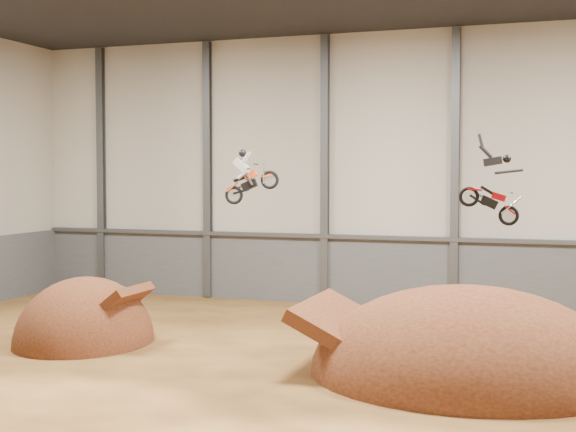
{
  "coord_description": "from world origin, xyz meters",
  "views": [
    {
      "loc": [
        8.35,
        -25.16,
        6.78
      ],
      "look_at": [
        -1.65,
        4.0,
        5.16
      ],
      "focal_mm": 50.0,
      "sensor_mm": 36.0,
      "label": 1
    }
  ],
  "objects_px": {
    "landing_ramp": "(467,376)",
    "fmx_rider_a": "(255,170)",
    "fmx_rider_b": "(485,179)",
    "takeoff_ramp": "(85,343)"
  },
  "relations": [
    {
      "from": "landing_ramp",
      "to": "fmx_rider_a",
      "type": "height_order",
      "value": "fmx_rider_a"
    },
    {
      "from": "landing_ramp",
      "to": "fmx_rider_b",
      "type": "relative_size",
      "value": 3.86
    },
    {
      "from": "takeoff_ramp",
      "to": "fmx_rider_b",
      "type": "distance_m",
      "value": 16.97
    },
    {
      "from": "fmx_rider_a",
      "to": "fmx_rider_b",
      "type": "relative_size",
      "value": 0.86
    },
    {
      "from": "takeoff_ramp",
      "to": "fmx_rider_a",
      "type": "xyz_separation_m",
      "value": [
        6.21,
        2.95,
        6.95
      ]
    },
    {
      "from": "takeoff_ramp",
      "to": "landing_ramp",
      "type": "height_order",
      "value": "landing_ramp"
    },
    {
      "from": "fmx_rider_b",
      "to": "takeoff_ramp",
      "type": "bearing_deg",
      "value": 170.82
    },
    {
      "from": "takeoff_ramp",
      "to": "fmx_rider_a",
      "type": "relative_size",
      "value": 2.61
    },
    {
      "from": "takeoff_ramp",
      "to": "fmx_rider_b",
      "type": "height_order",
      "value": "fmx_rider_b"
    },
    {
      "from": "landing_ramp",
      "to": "fmx_rider_b",
      "type": "height_order",
      "value": "fmx_rider_b"
    }
  ]
}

